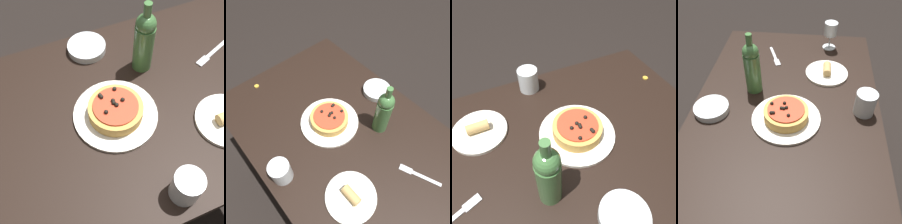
# 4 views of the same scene
# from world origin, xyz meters

# --- Properties ---
(ground_plane) EXTENTS (14.00, 14.00, 0.00)m
(ground_plane) POSITION_xyz_m (0.00, 0.00, 0.00)
(ground_plane) COLOR black
(dining_table) EXTENTS (1.22, 0.80, 0.71)m
(dining_table) POSITION_xyz_m (0.00, 0.00, 0.62)
(dining_table) COLOR black
(dining_table) RESTS_ON ground_plane
(dinner_plate) EXTENTS (0.28, 0.28, 0.01)m
(dinner_plate) POSITION_xyz_m (0.09, 0.01, 0.72)
(dinner_plate) COLOR white
(dinner_plate) RESTS_ON dining_table
(pizza) EXTENTS (0.18, 0.18, 0.06)m
(pizza) POSITION_xyz_m (0.09, 0.01, 0.75)
(pizza) COLOR gold
(pizza) RESTS_ON dinner_plate
(wine_bottle) EXTENTS (0.07, 0.07, 0.28)m
(wine_bottle) POSITION_xyz_m (-0.08, -0.16, 0.84)
(wine_bottle) COLOR #3D6B38
(wine_bottle) RESTS_ON dining_table
(water_cup) EXTENTS (0.09, 0.09, 0.10)m
(water_cup) POSITION_xyz_m (0.02, 0.32, 0.76)
(water_cup) COLOR silver
(water_cup) RESTS_ON dining_table
(side_bowl) EXTENTS (0.14, 0.14, 0.03)m
(side_bowl) POSITION_xyz_m (0.08, -0.30, 0.73)
(side_bowl) COLOR silver
(side_bowl) RESTS_ON dining_table
(fork) EXTENTS (0.17, 0.08, 0.00)m
(fork) POSITION_xyz_m (-0.35, -0.10, 0.72)
(fork) COLOR silver
(fork) RESTS_ON dining_table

